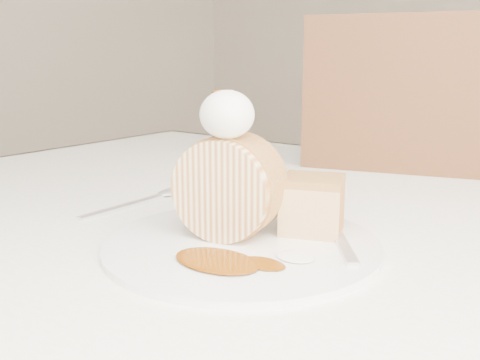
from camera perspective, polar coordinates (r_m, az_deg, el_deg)
The scene contains 10 objects.
table at distance 0.71m, azimuth 8.59°, elevation -10.54°, with size 1.40×0.90×0.75m.
chair_far at distance 1.12m, azimuth 20.13°, elevation -6.88°, with size 0.59×0.59×1.01m.
plate at distance 0.56m, azimuth 0.21°, elevation -6.85°, with size 0.28×0.28×0.01m, color white.
roulade_slice at distance 0.56m, azimuth -1.20°, elevation -0.77°, with size 0.11×0.11×0.06m, color beige.
cake_chunk at distance 0.58m, azimuth 7.71°, elevation -3.00°, with size 0.06×0.06×0.05m, color #AE7B42.
whipped_cream at distance 0.53m, azimuth -1.39°, elevation 7.00°, with size 0.05×0.05×0.05m, color white.
caramel_drizzle at distance 0.54m, azimuth -1.72°, elevation 9.97°, with size 0.03×0.02×0.01m, color #6A3104.
caramel_pool at distance 0.50m, azimuth -2.51°, elevation -8.55°, with size 0.09×0.06×0.00m, color #6A3104, non-canonical shape.
fork at distance 0.56m, azimuth 10.78°, elevation -6.51°, with size 0.02×0.17×0.00m, color silver.
spoon at distance 0.71m, azimuth -12.35°, elevation -2.81°, with size 0.03×0.17×0.00m, color silver.
Camera 1 is at (0.30, -0.38, 0.94)m, focal length 40.00 mm.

